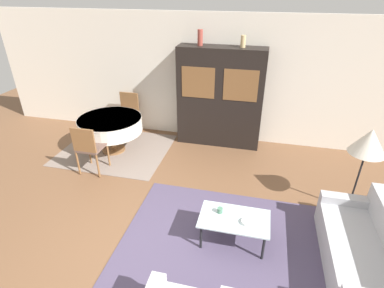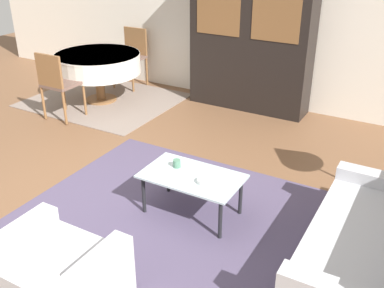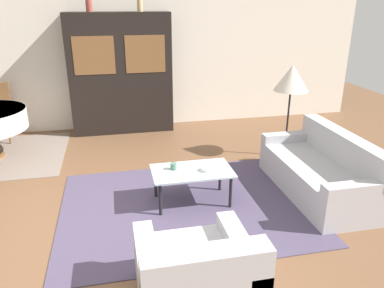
% 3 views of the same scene
% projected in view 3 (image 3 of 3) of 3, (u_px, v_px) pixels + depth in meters
% --- Properties ---
extents(ground_plane, '(14.00, 14.00, 0.00)m').
position_uv_depth(ground_plane, '(107.00, 234.00, 3.89)').
color(ground_plane, brown).
extents(wall_back, '(10.00, 0.06, 2.70)m').
position_uv_depth(wall_back, '(100.00, 55.00, 6.72)').
color(wall_back, silver).
rests_on(wall_back, ground_plane).
extents(area_rug, '(2.85, 2.25, 0.01)m').
position_uv_depth(area_rug, '(185.00, 206.00, 4.41)').
color(area_rug, '#4C425B').
rests_on(area_rug, ground_plane).
extents(couch, '(0.82, 1.75, 0.76)m').
position_uv_depth(couch, '(322.00, 172.00, 4.64)').
color(couch, '#B2B2B7').
rests_on(couch, ground_plane).
extents(armchair, '(0.89, 0.89, 0.74)m').
position_uv_depth(armchair, '(197.00, 277.00, 2.88)').
color(armchair, '#B2B2B7').
rests_on(armchair, ground_plane).
extents(coffee_table, '(0.94, 0.55, 0.41)m').
position_uv_depth(coffee_table, '(192.00, 174.00, 4.37)').
color(coffee_table, black).
rests_on(coffee_table, area_rug).
extents(display_cabinet, '(1.78, 0.47, 2.09)m').
position_uv_depth(display_cabinet, '(121.00, 74.00, 6.64)').
color(display_cabinet, black).
rests_on(display_cabinet, ground_plane).
extents(floor_lamp, '(0.50, 0.50, 1.41)m').
position_uv_depth(floor_lamp, '(292.00, 80.00, 5.44)').
color(floor_lamp, black).
rests_on(floor_lamp, ground_plane).
extents(cup, '(0.07, 0.07, 0.08)m').
position_uv_depth(cup, '(174.00, 166.00, 4.36)').
color(cup, '#4C7A60').
rests_on(cup, coffee_table).
extents(bowl, '(0.15, 0.15, 0.04)m').
position_uv_depth(bowl, '(207.00, 169.00, 4.33)').
color(bowl, white).
rests_on(bowl, coffee_table).
extents(vase_tall, '(0.10, 0.10, 0.30)m').
position_uv_depth(vase_tall, '(89.00, 2.00, 6.12)').
color(vase_tall, '#9E4238').
rests_on(vase_tall, display_cabinet).
extents(vase_short, '(0.10, 0.10, 0.22)m').
position_uv_depth(vase_short, '(140.00, 5.00, 6.30)').
color(vase_short, tan).
rests_on(vase_short, display_cabinet).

